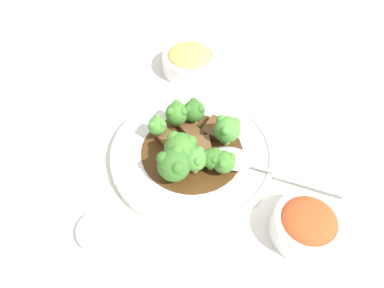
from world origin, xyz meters
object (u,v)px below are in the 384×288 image
at_px(beef_strip_3, 203,151).
at_px(broccoli_floret_0, 174,164).
at_px(broccoli_floret_6, 211,158).
at_px(broccoli_floret_7, 157,126).
at_px(broccoli_floret_1, 194,111).
at_px(side_bowl_kimchi, 307,225).
at_px(beef_strip_0, 191,130).
at_px(sauce_dish, 100,230).
at_px(serving_spoon, 243,162).
at_px(side_bowl_appetizer, 189,60).
at_px(beef_strip_2, 215,127).
at_px(broccoli_floret_3, 195,159).
at_px(broccoli_floret_5, 224,162).
at_px(beef_strip_1, 170,142).
at_px(main_plate, 192,153).
at_px(broccoli_floret_8, 227,129).
at_px(broccoli_floret_4, 177,113).
at_px(broccoli_floret_2, 181,149).

relative_size(beef_strip_3, broccoli_floret_0, 1.16).
relative_size(broccoli_floret_6, broccoli_floret_7, 1.02).
relative_size(broccoli_floret_0, broccoli_floret_1, 1.13).
xyz_separation_m(broccoli_floret_0, side_bowl_kimchi, (-0.21, 0.07, -0.02)).
distance_m(beef_strip_0, sauce_dish, 0.23).
relative_size(broccoli_floret_6, serving_spoon, 0.18).
relative_size(broccoli_floret_7, side_bowl_appetizer, 0.36).
bearing_deg(sauce_dish, beef_strip_3, -131.23).
xyz_separation_m(serving_spoon, side_bowl_kimchi, (-0.10, 0.10, 0.00)).
height_order(beef_strip_2, broccoli_floret_7, broccoli_floret_7).
bearing_deg(side_bowl_appetizer, broccoli_floret_3, 99.72).
xyz_separation_m(broccoli_floret_5, sauce_dish, (0.17, 0.13, -0.03)).
bearing_deg(broccoli_floret_7, beef_strip_1, 146.93).
bearing_deg(main_plate, broccoli_floret_0, 69.37).
xyz_separation_m(broccoli_floret_8, side_bowl_kimchi, (-0.13, 0.15, -0.03)).
bearing_deg(broccoli_floret_6, beef_strip_0, -59.53).
xyz_separation_m(beef_strip_2, beef_strip_3, (0.01, 0.06, 0.00)).
bearing_deg(broccoli_floret_4, beef_strip_1, 83.30).
relative_size(broccoli_floret_0, side_bowl_appetizer, 0.48).
xyz_separation_m(broccoli_floret_6, side_bowl_appetizer, (0.07, -0.27, -0.02)).
bearing_deg(main_plate, side_bowl_kimchi, 146.78).
distance_m(broccoli_floret_0, broccoli_floret_7, 0.09).
distance_m(broccoli_floret_7, side_bowl_kimchi, 0.29).
bearing_deg(beef_strip_1, broccoli_floret_4, -96.70).
bearing_deg(broccoli_floret_8, broccoli_floret_6, 70.55).
height_order(broccoli_floret_3, broccoli_floret_8, broccoli_floret_8).
relative_size(broccoli_floret_1, broccoli_floret_4, 1.01).
relative_size(main_plate, beef_strip_1, 4.77).
distance_m(broccoli_floret_7, sauce_dish, 0.20).
bearing_deg(sauce_dish, broccoli_floret_4, -111.12).
distance_m(broccoli_floret_0, broccoli_floret_8, 0.11).
bearing_deg(beef_strip_1, main_plate, 168.21).
bearing_deg(broccoli_floret_0, beef_strip_0, -97.86).
height_order(beef_strip_3, broccoli_floret_3, broccoli_floret_3).
bearing_deg(broccoli_floret_4, broccoli_floret_0, 96.77).
height_order(main_plate, beef_strip_3, beef_strip_3).
bearing_deg(broccoli_floret_7, side_bowl_appetizer, -97.21).
distance_m(broccoli_floret_5, broccoli_floret_6, 0.02).
bearing_deg(side_bowl_kimchi, beef_strip_2, -48.69).
bearing_deg(beef_strip_0, beef_strip_3, 121.07).
relative_size(broccoli_floret_4, side_bowl_appetizer, 0.42).
distance_m(beef_strip_3, broccoli_floret_0, 0.07).
xyz_separation_m(beef_strip_1, broccoli_floret_5, (-0.10, 0.04, 0.02)).
xyz_separation_m(broccoli_floret_2, broccoli_floret_7, (0.05, -0.05, -0.01)).
height_order(broccoli_floret_2, broccoli_floret_3, broccoli_floret_2).
bearing_deg(broccoli_floret_4, side_bowl_appetizer, -89.08).
bearing_deg(beef_strip_2, broccoli_floret_3, 75.68).
distance_m(broccoli_floret_3, broccoli_floret_4, 0.11).
height_order(main_plate, side_bowl_appetizer, side_bowl_appetizer).
xyz_separation_m(beef_strip_1, beef_strip_3, (-0.06, 0.01, 0.00)).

